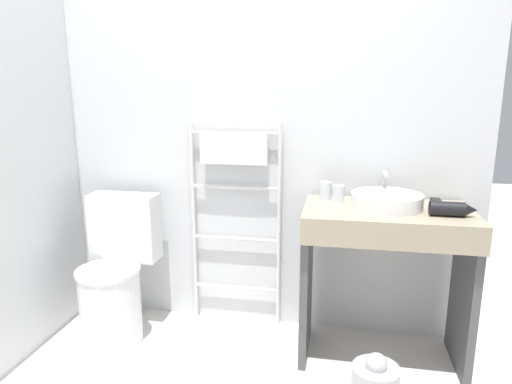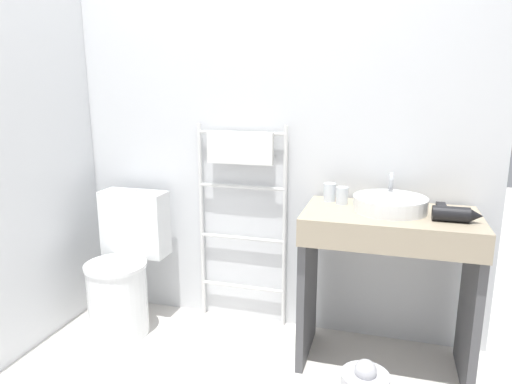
% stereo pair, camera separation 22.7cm
% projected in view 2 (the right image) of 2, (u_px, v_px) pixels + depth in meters
% --- Properties ---
extents(wall_back, '(2.58, 0.12, 2.67)m').
position_uv_depth(wall_back, '(267.00, 106.00, 2.66)').
color(wall_back, silver).
rests_on(wall_back, ground_plane).
extents(wall_side, '(0.12, 1.81, 2.67)m').
position_uv_depth(wall_side, '(7.00, 108.00, 2.38)').
color(wall_side, silver).
rests_on(wall_side, ground_plane).
extents(toilet, '(0.41, 0.50, 0.83)m').
position_uv_depth(toilet, '(124.00, 272.00, 2.74)').
color(toilet, white).
rests_on(toilet, ground_plane).
extents(towel_radiator, '(0.55, 0.06, 1.24)m').
position_uv_depth(towel_radiator, '(241.00, 183.00, 2.69)').
color(towel_radiator, silver).
rests_on(towel_radiator, ground_plane).
extents(vanity_counter, '(0.85, 0.50, 0.84)m').
position_uv_depth(vanity_counter, '(387.00, 266.00, 2.31)').
color(vanity_counter, gray).
rests_on(vanity_counter, ground_plane).
extents(sink_basin, '(0.36, 0.36, 0.07)m').
position_uv_depth(sink_basin, '(390.00, 203.00, 2.27)').
color(sink_basin, white).
rests_on(sink_basin, vanity_counter).
extents(faucet, '(0.02, 0.10, 0.16)m').
position_uv_depth(faucet, '(391.00, 184.00, 2.43)').
color(faucet, silver).
rests_on(faucet, vanity_counter).
extents(cup_near_wall, '(0.07, 0.07, 0.10)m').
position_uv_depth(cup_near_wall, '(330.00, 192.00, 2.48)').
color(cup_near_wall, silver).
rests_on(cup_near_wall, vanity_counter).
extents(cup_near_edge, '(0.06, 0.06, 0.09)m').
position_uv_depth(cup_near_edge, '(342.00, 196.00, 2.41)').
color(cup_near_edge, silver).
rests_on(cup_near_edge, vanity_counter).
extents(hair_dryer, '(0.22, 0.16, 0.07)m').
position_uv_depth(hair_dryer, '(454.00, 213.00, 2.11)').
color(hair_dryer, black).
rests_on(hair_dryer, vanity_counter).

